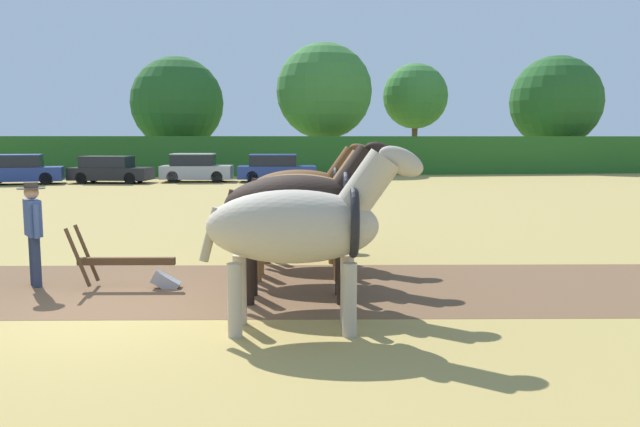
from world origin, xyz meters
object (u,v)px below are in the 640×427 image
Objects in this scene: tree_left at (177,103)px; tree_center at (415,96)px; tree_center_left at (324,91)px; tree_center_right at (556,102)px; farmer_beside_team at (325,205)px; parked_car_center at (276,169)px; plow at (135,269)px; draft_horse_lead_left at (302,226)px; farmer_at_plow at (33,225)px; parked_car_far_left at (20,170)px; draft_horse_lead_right at (303,206)px; parked_car_left at (110,170)px; parked_car_center_left at (196,168)px; draft_horse_trail_left at (304,201)px; draft_horse_trail_right at (305,192)px.

tree_center is (17.65, 1.90, 0.72)m from tree_left.
tree_center_right is (17.53, 0.27, -0.58)m from tree_center_left.
parked_car_center is at bearing 83.41° from farmer_beside_team.
draft_horse_lead_left is at bearing -39.16° from plow.
farmer_at_plow is 25.42m from parked_car_far_left.
parked_car_center is (-21.50, -9.91, -4.40)m from tree_center_right.
farmer_at_plow is at bearing 168.13° from draft_horse_lead_right.
parked_car_left is (-3.77, 24.39, -0.31)m from farmer_at_plow.
tree_center is 2.00× the size of parked_car_center_left.
tree_center_left is 17.54m from tree_center_right.
draft_horse_trail_left is 3.03m from plow.
parked_car_far_left is (-12.47, 26.93, -0.59)m from draft_horse_lead_left.
farmer_beside_team is 0.35× the size of parked_car_left.
tree_center is 1.79× the size of parked_car_left.
plow is (-25.08, -34.52, -4.81)m from tree_center_right.
tree_left reaches higher than draft_horse_trail_left.
tree_center is at bearing 41.49° from parked_car_center_left.
farmer_at_plow is (-4.16, 2.91, -0.33)m from draft_horse_lead_left.
draft_horse_trail_left is 4.50m from farmer_at_plow.
draft_horse_lead_right reaches higher than draft_horse_lead_left.
tree_center_right reaches higher than parked_car_far_left.
tree_left is at bearing 85.87° from parked_car_left.
tree_center is 24.09m from parked_car_left.
tree_center_left is 2.02× the size of parked_car_left.
tree_center reaches higher than parked_car_far_left.
parked_car_center is (0.92, 25.66, -0.69)m from draft_horse_lead_right.
tree_center_left reaches higher than farmer_beside_team.
parked_car_center is (9.01, -0.15, 0.03)m from parked_car_left.
draft_horse_lead_left reaches higher than parked_car_far_left.
farmer_at_plow is (-4.48, -0.07, -0.34)m from draft_horse_trail_left.
tree_left is 35.03m from draft_horse_trail_left.
draft_horse_trail_right is (-11.90, -34.82, -4.19)m from tree_center.
draft_horse_lead_left is 27.90m from parked_car_center_left.
farmer_at_plow reaches higher than plow.
draft_horse_lead_right is at bearing -46.18° from farmer_at_plow.
plow is 0.42× the size of parked_car_far_left.
draft_horse_lead_left is at bearing -107.50° from tree_center.
draft_horse_lead_right is at bearing 90.25° from draft_horse_lead_left.
parked_car_left is at bearing -162.26° from tree_center_right.
draft_horse_trail_left is (-4.73, -33.80, -4.36)m from tree_center_left.
farmer_at_plow is at bearing -114.46° from tree_center.
draft_horse_trail_left is at bearing -123.15° from tree_center_right.
draft_horse_lead_right reaches higher than parked_car_far_left.
tree_center_right is 24.08m from parked_car_center.
parked_car_left is (-8.42, 22.83, -0.69)m from draft_horse_trail_right.
parked_car_far_left is at bearing -174.33° from parked_car_center.
draft_horse_lead_right is 3.00m from draft_horse_trail_right.
parked_car_center_left is (-3.85, 23.22, -0.64)m from draft_horse_trail_right.
parked_car_center is at bearing 88.01° from plow.
tree_center_left is 2.05× the size of parked_car_center.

